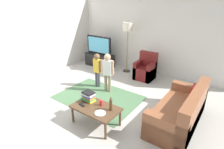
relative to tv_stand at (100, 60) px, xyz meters
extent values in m
plane|color=#B2ADA3|center=(1.84, -2.30, -0.24)|extent=(7.80, 7.80, 0.00)
cube|color=silver|center=(1.84, 0.70, 1.11)|extent=(6.00, 0.12, 2.70)
cube|color=silver|center=(-1.16, -2.30, 1.11)|extent=(0.12, 6.00, 2.70)
cube|color=#4C724C|center=(1.59, -1.98, -0.24)|extent=(2.20, 1.60, 0.01)
cube|color=black|center=(0.00, 0.00, 0.01)|extent=(1.20, 0.44, 0.50)
cube|color=black|center=(0.00, -0.05, -0.14)|extent=(1.10, 0.32, 0.03)
cube|color=black|center=(0.00, -0.02, 0.27)|extent=(0.44, 0.28, 0.03)
cube|color=black|center=(0.00, -0.02, 0.63)|extent=(1.10, 0.07, 0.68)
cube|color=#59B2D8|center=(0.00, -0.06, 0.63)|extent=(1.00, 0.01, 0.58)
cube|color=brown|center=(3.67, -1.83, -0.03)|extent=(0.80, 1.80, 0.42)
cube|color=brown|center=(3.97, -1.83, 0.19)|extent=(0.20, 1.80, 0.86)
cube|color=brown|center=(3.67, -2.63, 0.06)|extent=(0.80, 0.20, 0.60)
cube|color=brown|center=(3.67, -1.03, 0.06)|extent=(0.80, 0.20, 0.60)
cube|color=#B22823|center=(3.82, -1.28, 0.32)|extent=(0.10, 0.32, 0.32)
cube|color=maroon|center=(2.04, -0.10, -0.03)|extent=(0.60, 0.60, 0.42)
cube|color=maroon|center=(2.04, 0.12, 0.21)|extent=(0.60, 0.16, 0.90)
cube|color=maroon|center=(1.80, -0.10, 0.06)|extent=(0.12, 0.60, 0.60)
cube|color=maroon|center=(2.28, -0.10, 0.06)|extent=(0.12, 0.60, 0.60)
cylinder|color=#262626|center=(1.18, 0.15, -0.23)|extent=(0.28, 0.28, 0.02)
cylinder|color=#99844C|center=(1.18, 0.15, 0.52)|extent=(0.03, 0.03, 1.50)
cylinder|color=silver|center=(1.18, 0.15, 1.40)|extent=(0.36, 0.36, 0.28)
cylinder|color=#4C4C59|center=(1.07, -1.46, -0.01)|extent=(0.08, 0.08, 0.47)
cylinder|color=#4C4C59|center=(1.19, -1.47, -0.01)|extent=(0.08, 0.08, 0.47)
cube|color=gold|center=(1.13, -1.46, 0.43)|extent=(0.24, 0.15, 0.41)
sphere|color=brown|center=(1.13, -1.46, 0.72)|extent=(0.17, 0.17, 0.17)
cylinder|color=brown|center=(0.99, -1.45, 0.45)|extent=(0.06, 0.06, 0.36)
cylinder|color=brown|center=(1.27, -1.48, 0.45)|extent=(0.06, 0.06, 0.36)
cylinder|color=gray|center=(1.51, -1.55, 0.01)|extent=(0.09, 0.09, 0.51)
cylinder|color=gray|center=(1.63, -1.52, 0.01)|extent=(0.09, 0.09, 0.51)
cube|color=white|center=(1.57, -1.53, 0.49)|extent=(0.27, 0.20, 0.44)
sphere|color=tan|center=(1.57, -1.53, 0.80)|extent=(0.18, 0.18, 0.18)
cylinder|color=tan|center=(1.42, -1.58, 0.51)|extent=(0.07, 0.07, 0.40)
cylinder|color=tan|center=(1.72, -1.49, 0.51)|extent=(0.07, 0.07, 0.40)
cube|color=#513823|center=(2.28, -2.88, 0.16)|extent=(1.00, 0.60, 0.04)
cylinder|color=#513823|center=(1.83, -3.13, -0.05)|extent=(0.05, 0.05, 0.38)
cylinder|color=#513823|center=(2.73, -3.13, -0.05)|extent=(0.05, 0.05, 0.38)
cylinder|color=#513823|center=(1.83, -2.63, -0.05)|extent=(0.05, 0.05, 0.38)
cylinder|color=#513823|center=(2.73, -2.63, -0.05)|extent=(0.05, 0.05, 0.38)
cube|color=yellow|center=(1.99, -2.77, 0.19)|extent=(0.28, 0.20, 0.03)
cube|color=#388C4C|center=(1.97, -2.79, 0.22)|extent=(0.28, 0.21, 0.04)
cube|color=orange|center=(1.98, -2.77, 0.26)|extent=(0.24, 0.18, 0.04)
cube|color=#334CA5|center=(1.97, -2.78, 0.30)|extent=(0.27, 0.19, 0.04)
cube|color=white|center=(1.99, -2.78, 0.34)|extent=(0.27, 0.20, 0.03)
cube|color=black|center=(1.98, -2.77, 0.37)|extent=(0.27, 0.22, 0.03)
cylinder|color=#4C3319|center=(2.60, -2.78, 0.29)|extent=(0.06, 0.06, 0.24)
cylinder|color=#4C3319|center=(2.60, -2.78, 0.44)|extent=(0.02, 0.02, 0.06)
cube|color=black|center=(2.00, -3.00, 0.19)|extent=(0.18, 0.08, 0.02)
cylinder|color=red|center=(2.33, -2.76, 0.24)|extent=(0.07, 0.07, 0.12)
cylinder|color=white|center=(2.50, -3.00, 0.18)|extent=(0.22, 0.22, 0.02)
cube|color=silver|center=(2.52, -3.00, 0.19)|extent=(0.12, 0.11, 0.01)
camera|label=1|loc=(4.42, -5.26, 2.25)|focal=28.70mm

